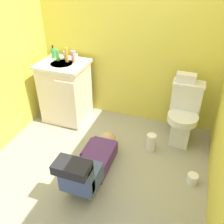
# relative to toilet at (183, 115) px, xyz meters

# --- Properties ---
(ground_plane) EXTENTS (2.85, 3.03, 0.04)m
(ground_plane) POSITION_rel_toilet_xyz_m (-0.81, -0.71, -0.39)
(ground_plane) COLOR #9B9682
(wall_back) EXTENTS (2.51, 0.08, 2.40)m
(wall_back) POSITION_rel_toilet_xyz_m (-0.81, 0.35, 0.83)
(wall_back) COLOR #D8CA49
(wall_back) RESTS_ON ground_plane
(toilet) EXTENTS (0.36, 0.46, 0.75)m
(toilet) POSITION_rel_toilet_xyz_m (0.00, 0.00, 0.00)
(toilet) COLOR silver
(toilet) RESTS_ON ground_plane
(vanity_cabinet) EXTENTS (0.60, 0.53, 0.82)m
(vanity_cabinet) POSITION_rel_toilet_xyz_m (-1.55, -0.03, 0.05)
(vanity_cabinet) COLOR beige
(vanity_cabinet) RESTS_ON ground_plane
(faucet) EXTENTS (0.02, 0.02, 0.10)m
(faucet) POSITION_rel_toilet_xyz_m (-1.55, 0.12, 0.50)
(faucet) COLOR silver
(faucet) RESTS_ON vanity_cabinet
(person_plumber) EXTENTS (0.39, 1.06, 0.52)m
(person_plumber) POSITION_rel_toilet_xyz_m (-0.80, -0.94, -0.19)
(person_plumber) COLOR #512D6B
(person_plumber) RESTS_ON ground_plane
(tissue_box) EXTENTS (0.22, 0.11, 0.10)m
(tissue_box) POSITION_rel_toilet_xyz_m (-0.05, 0.09, 0.43)
(tissue_box) COLOR silver
(tissue_box) RESTS_ON toilet
(soap_dispenser) EXTENTS (0.06, 0.06, 0.17)m
(soap_dispenser) POSITION_rel_toilet_xyz_m (-1.74, 0.10, 0.52)
(soap_dispenser) COLOR #3A9B5D
(soap_dispenser) RESTS_ON vanity_cabinet
(bottle_green) EXTENTS (0.05, 0.05, 0.14)m
(bottle_green) POSITION_rel_toilet_xyz_m (-1.64, 0.03, 0.52)
(bottle_green) COLOR green
(bottle_green) RESTS_ON vanity_cabinet
(bottle_clear) EXTENTS (0.05, 0.05, 0.10)m
(bottle_clear) POSITION_rel_toilet_xyz_m (-1.58, 0.11, 0.50)
(bottle_clear) COLOR silver
(bottle_clear) RESTS_ON vanity_cabinet
(bottle_amber) EXTENTS (0.05, 0.05, 0.18)m
(bottle_amber) POSITION_rel_toilet_xyz_m (-1.51, 0.03, 0.54)
(bottle_amber) COLOR #C78932
(bottle_amber) RESTS_ON vanity_cabinet
(bottle_pink) EXTENTS (0.06, 0.06, 0.13)m
(bottle_pink) POSITION_rel_toilet_xyz_m (-1.45, 0.08, 0.52)
(bottle_pink) COLOR pink
(bottle_pink) RESTS_ON vanity_cabinet
(bottle_white) EXTENTS (0.05, 0.05, 0.12)m
(bottle_white) POSITION_rel_toilet_xyz_m (-1.38, 0.03, 0.51)
(bottle_white) COLOR white
(bottle_white) RESTS_ON vanity_cabinet
(paper_towel_roll) EXTENTS (0.11, 0.11, 0.22)m
(paper_towel_roll) POSITION_rel_toilet_xyz_m (-0.30, -0.32, -0.26)
(paper_towel_roll) COLOR white
(paper_towel_roll) RESTS_ON ground_plane
(toilet_paper_roll) EXTENTS (0.11, 0.11, 0.10)m
(toilet_paper_roll) POSITION_rel_toilet_xyz_m (0.21, -0.67, -0.32)
(toilet_paper_roll) COLOR white
(toilet_paper_roll) RESTS_ON ground_plane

